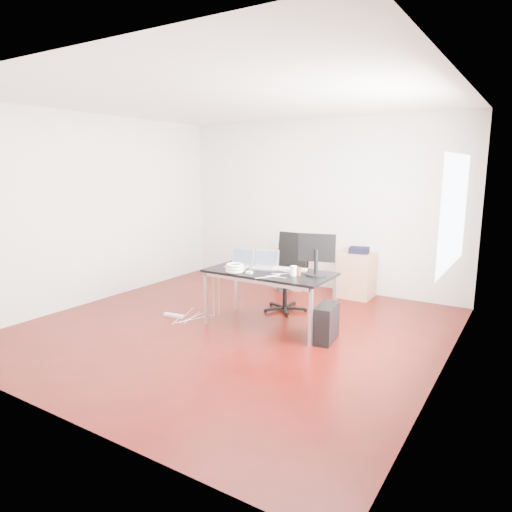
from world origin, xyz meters
The scene contains 18 objects.
room_shell centered at (0.04, 0.00, 1.40)m, with size 5.00×5.00×5.00m.
desk centered at (0.35, 0.31, 0.68)m, with size 1.60×0.80×0.73m.
office_chair centered at (0.21, 1.09, 0.61)m, with size 0.48×0.50×1.08m.
filing_cabinet_left centered at (-0.30, 2.23, 0.35)m, with size 0.50×0.50×0.70m, color #B07658.
filing_cabinet_right centered at (0.83, 2.23, 0.35)m, with size 0.50×0.50×0.70m, color #B07658.
pc_tower centered at (1.18, 0.23, 0.22)m, with size 0.20×0.45×0.44m, color black.
wastebasket centered at (-0.32, 1.94, 0.14)m, with size 0.24×0.24×0.28m, color black.
power_strip centered at (-0.96, -0.06, 0.02)m, with size 0.30×0.06×0.04m, color white.
laptop_left centered at (-0.11, 0.33, 0.79)m, with size 0.35×0.27×0.23m.
laptop_right centered at (0.21, 0.42, 0.79)m, with size 0.38×0.33×0.23m.
monitor centered at (0.94, 0.43, 1.01)m, with size 0.45×0.26×0.51m.
keyboard centered at (0.54, 0.51, 0.74)m, with size 0.44×0.14×0.02m, color white.
cup_white centered at (0.72, 0.26, 0.79)m, with size 0.08×0.08×0.12m, color white.
cup_brown centered at (0.76, 0.29, 0.78)m, with size 0.08×0.08×0.10m, color #51251C.
cable_coil centered at (0.01, 0.04, 0.78)m, with size 0.24×0.24×0.11m.
power_adapter centered at (0.20, 0.07, 0.74)m, with size 0.07×0.07×0.03m, color white.
speaker centered at (-0.38, 2.16, 0.79)m, with size 0.09×0.08×0.18m, color #9E9E9E.
navy_garment centered at (0.83, 2.27, 0.74)m, with size 0.30×0.24×0.09m, color black.
Camera 1 is at (3.19, -4.55, 2.02)m, focal length 32.00 mm.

